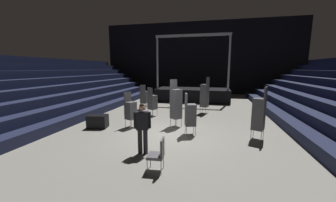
{
  "coord_description": "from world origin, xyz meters",
  "views": [
    {
      "loc": [
        1.75,
        -8.04,
        2.82
      ],
      "look_at": [
        -0.19,
        0.34,
        1.4
      ],
      "focal_mm": 21.03,
      "sensor_mm": 36.0,
      "label": 1
    }
  ],
  "objects_px": {
    "chair_stack_rear_right": "(176,103)",
    "man_with_tie": "(142,126)",
    "chair_stack_front_left": "(152,102)",
    "chair_stack_mid_right": "(205,95)",
    "chair_stack_rear_left": "(130,110)",
    "stage_riser": "(193,94)",
    "loose_chair_near_man": "(158,153)",
    "equipment_road_case": "(98,121)",
    "chair_stack_mid_left": "(259,113)",
    "chair_stack_mid_centre": "(144,97)",
    "chair_stack_front_right": "(190,114)"
  },
  "relations": [
    {
      "from": "equipment_road_case",
      "to": "loose_chair_near_man",
      "type": "relative_size",
      "value": 0.95
    },
    {
      "from": "chair_stack_rear_left",
      "to": "loose_chair_near_man",
      "type": "relative_size",
      "value": 1.81
    },
    {
      "from": "stage_riser",
      "to": "loose_chair_near_man",
      "type": "bearing_deg",
      "value": -88.45
    },
    {
      "from": "man_with_tie",
      "to": "stage_riser",
      "type": "bearing_deg",
      "value": -109.58
    },
    {
      "from": "chair_stack_mid_centre",
      "to": "equipment_road_case",
      "type": "relative_size",
      "value": 1.9
    },
    {
      "from": "chair_stack_rear_right",
      "to": "man_with_tie",
      "type": "bearing_deg",
      "value": 31.31
    },
    {
      "from": "stage_riser",
      "to": "chair_stack_rear_right",
      "type": "height_order",
      "value": "stage_riser"
    },
    {
      "from": "chair_stack_front_left",
      "to": "equipment_road_case",
      "type": "relative_size",
      "value": 1.9
    },
    {
      "from": "stage_riser",
      "to": "chair_stack_rear_left",
      "type": "distance_m",
      "value": 8.8
    },
    {
      "from": "stage_riser",
      "to": "loose_chair_near_man",
      "type": "distance_m",
      "value": 12.29
    },
    {
      "from": "chair_stack_mid_left",
      "to": "loose_chair_near_man",
      "type": "height_order",
      "value": "chair_stack_mid_left"
    },
    {
      "from": "man_with_tie",
      "to": "chair_stack_mid_left",
      "type": "bearing_deg",
      "value": -167.1
    },
    {
      "from": "chair_stack_front_left",
      "to": "chair_stack_rear_right",
      "type": "height_order",
      "value": "chair_stack_rear_right"
    },
    {
      "from": "chair_stack_front_left",
      "to": "chair_stack_rear_right",
      "type": "bearing_deg",
      "value": -16.11
    },
    {
      "from": "stage_riser",
      "to": "equipment_road_case",
      "type": "bearing_deg",
      "value": -111.89
    },
    {
      "from": "stage_riser",
      "to": "chair_stack_mid_centre",
      "type": "height_order",
      "value": "stage_riser"
    },
    {
      "from": "man_with_tie",
      "to": "loose_chair_near_man",
      "type": "relative_size",
      "value": 1.82
    },
    {
      "from": "loose_chair_near_man",
      "to": "chair_stack_front_left",
      "type": "bearing_deg",
      "value": 14.24
    },
    {
      "from": "chair_stack_mid_right",
      "to": "chair_stack_mid_centre",
      "type": "bearing_deg",
      "value": 106.69
    },
    {
      "from": "chair_stack_rear_left",
      "to": "chair_stack_rear_right",
      "type": "height_order",
      "value": "chair_stack_rear_right"
    },
    {
      "from": "stage_riser",
      "to": "chair_stack_rear_right",
      "type": "relative_size",
      "value": 2.71
    },
    {
      "from": "chair_stack_front_right",
      "to": "equipment_road_case",
      "type": "xyz_separation_m",
      "value": [
        -4.45,
        -0.01,
        -0.59
      ]
    },
    {
      "from": "chair_stack_rear_left",
      "to": "stage_riser",
      "type": "bearing_deg",
      "value": -168.32
    },
    {
      "from": "chair_stack_mid_right",
      "to": "chair_stack_rear_right",
      "type": "height_order",
      "value": "same"
    },
    {
      "from": "chair_stack_mid_centre",
      "to": "stage_riser",
      "type": "bearing_deg",
      "value": 58.84
    },
    {
      "from": "chair_stack_mid_right",
      "to": "chair_stack_rear_left",
      "type": "relative_size",
      "value": 1.35
    },
    {
      "from": "chair_stack_mid_left",
      "to": "equipment_road_case",
      "type": "height_order",
      "value": "chair_stack_mid_left"
    },
    {
      "from": "stage_riser",
      "to": "chair_stack_mid_right",
      "type": "distance_m",
      "value": 4.83
    },
    {
      "from": "chair_stack_rear_left",
      "to": "chair_stack_front_left",
      "type": "bearing_deg",
      "value": -161.99
    },
    {
      "from": "stage_riser",
      "to": "chair_stack_front_left",
      "type": "distance_m",
      "value": 6.34
    },
    {
      "from": "chair_stack_rear_left",
      "to": "chair_stack_rear_right",
      "type": "relative_size",
      "value": 0.74
    },
    {
      "from": "loose_chair_near_man",
      "to": "chair_stack_mid_left",
      "type": "bearing_deg",
      "value": -48.76
    },
    {
      "from": "chair_stack_mid_right",
      "to": "man_with_tie",
      "type": "bearing_deg",
      "value": -171.94
    },
    {
      "from": "equipment_road_case",
      "to": "chair_stack_front_right",
      "type": "bearing_deg",
      "value": 0.14
    },
    {
      "from": "chair_stack_mid_centre",
      "to": "loose_chair_near_man",
      "type": "bearing_deg",
      "value": -63.45
    },
    {
      "from": "chair_stack_mid_left",
      "to": "chair_stack_mid_right",
      "type": "xyz_separation_m",
      "value": [
        -2.32,
        4.33,
        0.08
      ]
    },
    {
      "from": "chair_stack_mid_right",
      "to": "loose_chair_near_man",
      "type": "distance_m",
      "value": 7.72
    },
    {
      "from": "chair_stack_mid_centre",
      "to": "chair_stack_rear_right",
      "type": "height_order",
      "value": "chair_stack_rear_right"
    },
    {
      "from": "man_with_tie",
      "to": "chair_stack_mid_right",
      "type": "relative_size",
      "value": 0.75
    },
    {
      "from": "chair_stack_front_left",
      "to": "chair_stack_mid_centre",
      "type": "xyz_separation_m",
      "value": [
        -1.21,
        1.86,
        0.0
      ]
    },
    {
      "from": "chair_stack_front_left",
      "to": "chair_stack_rear_right",
      "type": "relative_size",
      "value": 0.74
    },
    {
      "from": "chair_stack_front_right",
      "to": "chair_stack_mid_centre",
      "type": "relative_size",
      "value": 1.05
    },
    {
      "from": "chair_stack_mid_right",
      "to": "chair_stack_front_right",
      "type": "bearing_deg",
      "value": -162.84
    },
    {
      "from": "chair_stack_front_left",
      "to": "chair_stack_mid_right",
      "type": "relative_size",
      "value": 0.74
    },
    {
      "from": "man_with_tie",
      "to": "chair_stack_mid_left",
      "type": "height_order",
      "value": "chair_stack_mid_left"
    },
    {
      "from": "equipment_road_case",
      "to": "stage_riser",
      "type": "bearing_deg",
      "value": 68.11
    },
    {
      "from": "chair_stack_mid_right",
      "to": "chair_stack_rear_left",
      "type": "distance_m",
      "value": 5.15
    },
    {
      "from": "chair_stack_mid_right",
      "to": "equipment_road_case",
      "type": "distance_m",
      "value": 6.58
    },
    {
      "from": "chair_stack_front_left",
      "to": "chair_stack_front_right",
      "type": "relative_size",
      "value": 0.95
    },
    {
      "from": "chair_stack_front_right",
      "to": "loose_chair_near_man",
      "type": "bearing_deg",
      "value": -25.18
    }
  ]
}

